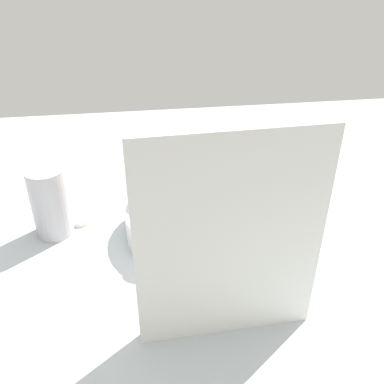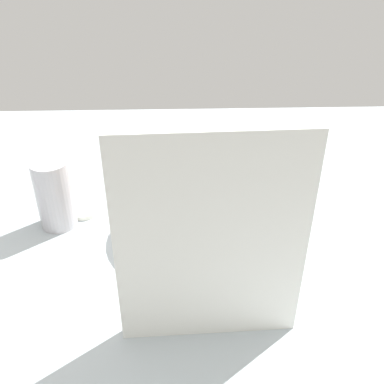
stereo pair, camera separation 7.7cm
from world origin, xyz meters
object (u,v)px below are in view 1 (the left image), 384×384
(thermos_tumbler, at_px, (50,202))
(orange_back_right, at_px, (195,181))
(jar_lid, at_px, (79,216))
(orange_front_left, at_px, (154,186))
(cutting_board, at_px, (230,242))
(banana_bunch, at_px, (207,195))
(orange_center, at_px, (211,216))
(orange_back_left, at_px, (218,191))
(orange_front_right, at_px, (172,212))
(fruit_bowl, at_px, (192,220))

(thermos_tumbler, bearing_deg, orange_back_right, -177.34)
(thermos_tumbler, xyz_separation_m, jar_lid, (-0.05, -0.05, -0.07))
(orange_front_left, relative_size, cutting_board, 0.19)
(orange_back_right, height_order, banana_bunch, banana_bunch)
(orange_center, relative_size, thermos_tumbler, 0.45)
(orange_back_left, bearing_deg, banana_bunch, 40.04)
(orange_front_right, height_order, thermos_tumbler, thermos_tumbler)
(orange_back_left, xyz_separation_m, orange_back_right, (0.04, -0.04, 0.00))
(orange_front_left, xyz_separation_m, banana_bunch, (-0.10, 0.06, 0.01))
(orange_front_right, bearing_deg, orange_back_left, -148.05)
(orange_back_right, height_order, cutting_board, cutting_board)
(orange_front_left, bearing_deg, orange_center, 129.60)
(fruit_bowl, height_order, orange_center, orange_center)
(orange_center, bearing_deg, fruit_bowl, -72.10)
(orange_back_right, bearing_deg, jar_lid, -7.16)
(orange_center, distance_m, cutting_board, 0.20)
(orange_front_right, xyz_separation_m, jar_lid, (0.20, -0.14, -0.09))
(orange_center, bearing_deg, thermos_tumbler, -20.38)
(orange_back_right, relative_size, cutting_board, 0.19)
(jar_lid, bearing_deg, orange_back_left, 165.55)
(orange_back_right, bearing_deg, orange_center, 95.05)
(orange_back_left, height_order, jar_lid, orange_back_left)
(orange_front_left, relative_size, orange_front_right, 1.00)
(orange_front_right, bearing_deg, fruit_bowl, -128.75)
(orange_center, relative_size, jar_lid, 0.89)
(orange_back_right, xyz_separation_m, cutting_board, (-0.00, 0.32, 0.09))
(orange_back_left, height_order, orange_back_right, same)
(orange_front_right, xyz_separation_m, orange_back_right, (-0.06, -0.11, 0.00))
(orange_front_left, height_order, jar_lid, orange_front_left)
(fruit_bowl, bearing_deg, orange_back_left, -173.40)
(cutting_board, xyz_separation_m, thermos_tumbler, (0.31, -0.30, -0.10))
(orange_front_left, height_order, banana_bunch, banana_bunch)
(orange_front_right, bearing_deg, cutting_board, 107.22)
(orange_front_right, distance_m, orange_back_right, 0.12)
(fruit_bowl, distance_m, orange_front_left, 0.11)
(orange_back_left, bearing_deg, orange_back_right, -47.14)
(banana_bunch, distance_m, thermos_tumbler, 0.32)
(orange_center, distance_m, orange_back_right, 0.13)
(orange_back_right, bearing_deg, fruit_bowl, 74.43)
(fruit_bowl, distance_m, orange_back_right, 0.08)
(orange_front_right, height_order, orange_back_left, same)
(thermos_tumbler, bearing_deg, orange_front_right, 158.96)
(orange_back_right, distance_m, cutting_board, 0.33)
(orange_center, xyz_separation_m, banana_bunch, (-0.00, -0.06, 0.01))
(orange_front_right, bearing_deg, jar_lid, -35.33)
(orange_center, xyz_separation_m, orange_back_left, (-0.03, -0.09, 0.00))
(orange_front_right, bearing_deg, orange_center, 161.92)
(fruit_bowl, xyz_separation_m, thermos_tumbler, (0.29, -0.04, 0.05))
(orange_front_right, xyz_separation_m, orange_back_left, (-0.10, -0.06, 0.00))
(orange_center, bearing_deg, cutting_board, 87.87)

